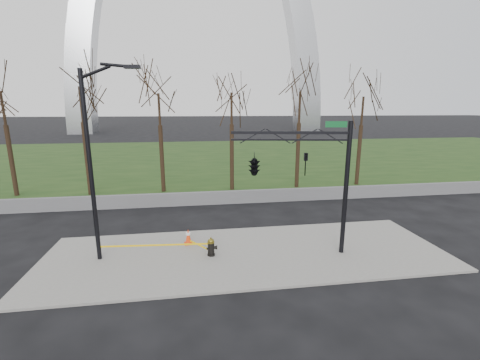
{
  "coord_description": "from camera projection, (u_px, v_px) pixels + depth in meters",
  "views": [
    {
      "loc": [
        -2.3,
        -13.21,
        6.52
      ],
      "look_at": [
        -0.03,
        2.0,
        3.03
      ],
      "focal_mm": 23.88,
      "sensor_mm": 36.0,
      "label": 1
    }
  ],
  "objects": [
    {
      "name": "tree_row",
      "position": [
        161.0,
        134.0,
        24.4
      ],
      "size": [
        36.65,
        4.0,
        9.16
      ],
      "color": "black",
      "rests_on": "ground"
    },
    {
      "name": "traffic_signal_mast",
      "position": [
        272.0,
        164.0,
        13.74
      ],
      "size": [
        5.03,
        2.54,
        6.0
      ],
      "rotation": [
        0.0,
        0.0,
        -0.18
      ],
      "color": "black",
      "rests_on": "ground"
    },
    {
      "name": "sidewalk",
      "position": [
        247.0,
        253.0,
        14.51
      ],
      "size": [
        18.0,
        6.0,
        0.1
      ],
      "primitive_type": "cube",
      "color": "gray",
      "rests_on": "ground"
    },
    {
      "name": "caution_tape",
      "position": [
        167.0,
        245.0,
        14.16
      ],
      "size": [
        4.83,
        1.39,
        0.43
      ],
      "color": "yellow",
      "rests_on": "ground"
    },
    {
      "name": "guardrail",
      "position": [
        228.0,
        197.0,
        22.13
      ],
      "size": [
        60.0,
        0.3,
        0.9
      ],
      "primitive_type": "cube",
      "color": "#59595B",
      "rests_on": "ground"
    },
    {
      "name": "street_light",
      "position": [
        94.0,
        154.0,
        12.89
      ],
      "size": [
        2.38,
        0.52,
        8.21
      ],
      "rotation": [
        0.0,
        0.0,
        -0.14
      ],
      "color": "black",
      "rests_on": "ground"
    },
    {
      "name": "gateway_arch",
      "position": [
        197.0,
        1.0,
        79.66
      ],
      "size": [
        66.0,
        6.0,
        65.0
      ],
      "primitive_type": null,
      "color": "#B1B3B8",
      "rests_on": "ground"
    },
    {
      "name": "grass_strip",
      "position": [
        210.0,
        157.0,
        43.44
      ],
      "size": [
        120.0,
        40.0,
        0.06
      ],
      "primitive_type": "cube",
      "color": "#1B3814",
      "rests_on": "ground"
    },
    {
      "name": "ground",
      "position": [
        247.0,
        254.0,
        14.52
      ],
      "size": [
        500.0,
        500.0,
        0.0
      ],
      "primitive_type": "plane",
      "color": "black",
      "rests_on": "ground"
    },
    {
      "name": "fire_hydrant",
      "position": [
        211.0,
        247.0,
        14.14
      ],
      "size": [
        0.51,
        0.34,
        0.84
      ],
      "rotation": [
        0.0,
        0.0,
        0.0
      ],
      "color": "black",
      "rests_on": "sidewalk"
    },
    {
      "name": "traffic_cone",
      "position": [
        188.0,
        237.0,
        15.34
      ],
      "size": [
        0.43,
        0.43,
        0.75
      ],
      "rotation": [
        0.0,
        0.0,
        0.13
      ],
      "color": "#FF3D0D",
      "rests_on": "sidewalk"
    }
  ]
}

